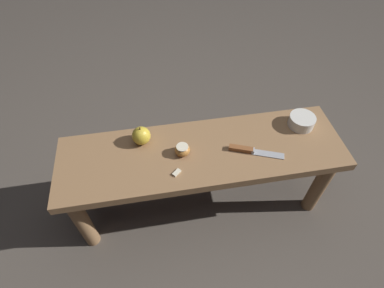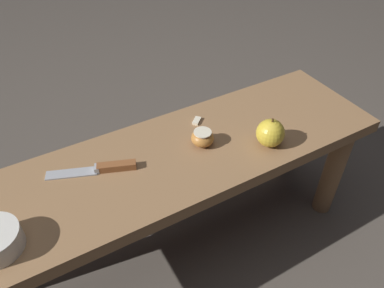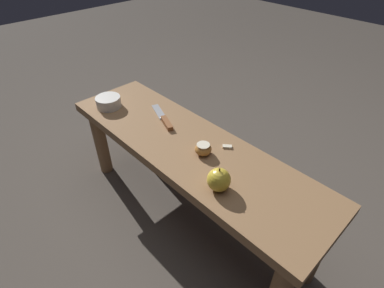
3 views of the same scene
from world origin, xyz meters
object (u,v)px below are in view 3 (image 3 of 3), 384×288
(apple_whole, at_px, (219,180))
(bowl, at_px, (108,102))
(apple_cut, at_px, (203,149))
(wooden_bench, at_px, (188,159))
(knife, at_px, (165,120))

(apple_whole, height_order, bowl, apple_whole)
(apple_whole, distance_m, apple_cut, 0.19)
(wooden_bench, relative_size, apple_cut, 18.99)
(wooden_bench, height_order, apple_cut, apple_cut)
(apple_cut, distance_m, bowl, 0.57)
(apple_cut, bearing_deg, bowl, -172.75)
(knife, distance_m, apple_whole, 0.47)
(wooden_bench, distance_m, apple_whole, 0.30)
(apple_whole, bearing_deg, apple_cut, 151.11)
(knife, relative_size, apple_cut, 3.51)
(knife, xyz_separation_m, bowl, (-0.28, -0.11, 0.02))
(wooden_bench, xyz_separation_m, apple_whole, (0.25, -0.09, 0.12))
(wooden_bench, bearing_deg, knife, 168.98)
(apple_cut, height_order, bowl, bowl)
(wooden_bench, bearing_deg, apple_cut, -1.69)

